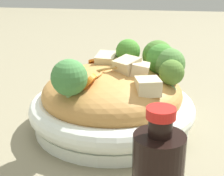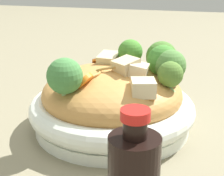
{
  "view_description": "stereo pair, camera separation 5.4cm",
  "coord_description": "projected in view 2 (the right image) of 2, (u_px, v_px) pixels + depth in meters",
  "views": [
    {
      "loc": [
        -0.08,
        0.5,
        0.25
      ],
      "look_at": [
        0.0,
        0.0,
        0.07
      ],
      "focal_mm": 54.71,
      "sensor_mm": 36.0,
      "label": 1
    },
    {
      "loc": [
        -0.13,
        0.49,
        0.25
      ],
      "look_at": [
        0.0,
        0.0,
        0.07
      ],
      "focal_mm": 54.71,
      "sensor_mm": 36.0,
      "label": 2
    }
  ],
  "objects": [
    {
      "name": "ground_plane",
      "position": [
        112.0,
        126.0,
        0.56
      ],
      "size": [
        3.0,
        3.0,
        0.0
      ],
      "primitive_type": "plane",
      "color": "#7D755C"
    },
    {
      "name": "chicken_chunks",
      "position": [
        128.0,
        71.0,
        0.51
      ],
      "size": [
        0.11,
        0.13,
        0.04
      ],
      "color": "beige",
      "rests_on": "serving_bowl"
    },
    {
      "name": "carrot_coins",
      "position": [
        109.0,
        76.0,
        0.52
      ],
      "size": [
        0.15,
        0.14,
        0.04
      ],
      "color": "orange",
      "rests_on": "serving_bowl"
    },
    {
      "name": "broccoli_florets",
      "position": [
        142.0,
        64.0,
        0.52
      ],
      "size": [
        0.2,
        0.21,
        0.07
      ],
      "color": "#8DAE6C",
      "rests_on": "serving_bowl"
    },
    {
      "name": "zucchini_slices",
      "position": [
        144.0,
        68.0,
        0.55
      ],
      "size": [
        0.13,
        0.07,
        0.04
      ],
      "color": "beige",
      "rests_on": "serving_bowl"
    },
    {
      "name": "noodle_heap",
      "position": [
        112.0,
        93.0,
        0.54
      ],
      "size": [
        0.22,
        0.22,
        0.09
      ],
      "color": "#C38A47",
      "rests_on": "serving_bowl"
    },
    {
      "name": "serving_bowl",
      "position": [
        112.0,
        111.0,
        0.55
      ],
      "size": [
        0.26,
        0.26,
        0.05
      ],
      "color": "white",
      "rests_on": "ground_plane"
    }
  ]
}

